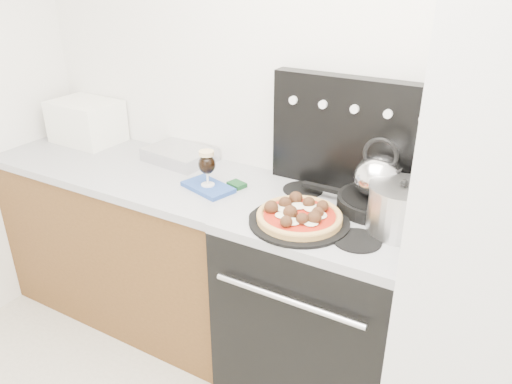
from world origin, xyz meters
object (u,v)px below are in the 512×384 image
Objects in this scene: beer_glass at (207,168)px; pizza at (299,215)px; skillet at (375,203)px; tea_kettle at (378,173)px; toaster_oven at (86,121)px; pizza_pan at (299,222)px; stock_pot at (401,210)px; oven_mitt at (208,187)px; base_cabinet at (138,243)px; stove_body at (321,307)px.

beer_glass reaches higher than pizza.
tea_kettle is at bearing 0.00° from skillet.
pizza reaches higher than skillet.
pizza_pan is at bearing -10.07° from toaster_oven.
pizza_pan is at bearing -130.05° from skillet.
oven_mitt is at bearing -178.77° from stock_pot.
stock_pot is (0.35, 0.13, 0.08)m from pizza_pan.
tea_kettle is (1.26, 0.11, 0.65)m from base_cabinet.
oven_mitt is 0.98× the size of stock_pot.
skillet is at bearing 49.95° from pizza.
stove_body is 2.82× the size of skillet.
pizza_pan reaches higher than stove_body.
base_cabinet is 1.42m from tea_kettle.
toaster_oven is 1.71m from skillet.
stock_pot is (0.87, 0.02, 0.00)m from beer_glass.
toaster_oven is at bearing 173.34° from stove_body.
pizza_pan is 0.38m from tea_kettle.
pizza_pan is at bearing -8.56° from base_cabinet.
pizza is 0.36m from tea_kettle.
base_cabinet is at bearing 175.29° from oven_mitt.
tea_kettle is 0.20m from stock_pot.
skillet is (1.71, -0.05, -0.07)m from toaster_oven.
toaster_oven reaches higher than skillet.
toaster_oven reaches higher than oven_mitt.
oven_mitt is 0.53m from pizza_pan.
toaster_oven is 1.52× the size of stock_pot.
tea_kettle is at bearing 49.95° from pizza_pan.
oven_mitt is 1.41× the size of beer_glass.
toaster_oven is (-0.45, 0.16, 0.59)m from base_cabinet.
beer_glass is 0.53m from pizza_pan.
skillet reaches higher than pizza_pan.
toaster_oven is 1.52m from pizza.
stove_body is at bearing -1.30° from base_cabinet.
toaster_oven is 1.85m from stock_pot.
pizza_pan is (0.52, -0.11, -0.08)m from beer_glass.
pizza_pan reaches higher than base_cabinet.
oven_mitt is 0.60× the size of pizza_pan.
beer_glass is (0.97, -0.20, -0.01)m from toaster_oven.
beer_glass is 0.69× the size of stock_pot.
stove_body is 0.67m from tea_kettle.
stock_pot reaches higher than pizza_pan.
stove_body is (1.10, -0.02, 0.01)m from base_cabinet.
toaster_oven reaches higher than stock_pot.
stock_pot is at bearing -36.85° from tea_kettle.
tea_kettle is (0.00, 0.00, 0.14)m from skillet.
stock_pot is (0.35, 0.13, 0.05)m from pizza.
tea_kettle reaches higher than pizza.
oven_mitt is at bearing 167.60° from pizza_pan.
stove_body is 1.67m from toaster_oven.
base_cabinet is at bearing -17.40° from toaster_oven.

